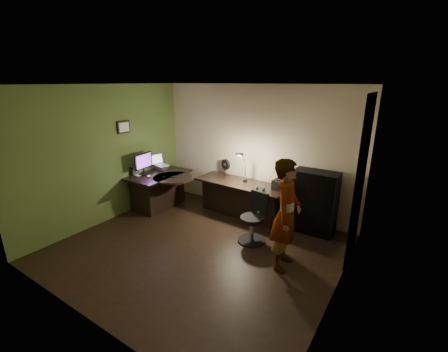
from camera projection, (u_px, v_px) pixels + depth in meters
The scene contains 27 objects.
floor at pixel (198, 248), 5.16m from camera, with size 4.50×4.00×0.01m, color black.
ceiling at pixel (193, 84), 4.34m from camera, with size 4.50×4.00×0.01m, color silver.
wall_back at pixel (255, 150), 6.35m from camera, with size 4.50×0.01×2.70m, color tan.
wall_front at pixel (77, 220), 3.15m from camera, with size 4.50×0.01×2.70m, color tan.
wall_left at pixel (106, 155), 5.93m from camera, with size 0.01×4.00×2.70m, color tan.
wall_right at pixel (344, 204), 3.57m from camera, with size 0.01×4.00×2.70m, color tan.
green_wall_overlay at pixel (107, 155), 5.92m from camera, with size 0.00×4.00×2.70m, color #4D662C.
arched_doorway at pixel (360, 182), 4.51m from camera, with size 0.01×0.90×2.60m, color black.
french_door at pixel (327, 246), 3.23m from camera, with size 0.02×0.92×2.10m, color white.
framed_picture at pixel (123, 127), 6.12m from camera, with size 0.04×0.30×0.25m, color black.
desk_left at pixel (160, 190), 6.76m from camera, with size 0.84×1.36×0.78m, color black.
desk_right at pixel (241, 199), 6.31m from camera, with size 1.98×0.69×0.74m, color black.
cabinet at pixel (314, 202), 5.56m from camera, with size 0.80×0.40×1.20m, color black.
laptop_stand at pixel (162, 167), 6.93m from camera, with size 0.22×0.18×0.09m, color silver.
laptop at pixel (161, 160), 6.88m from camera, with size 0.34×0.32×0.24m, color silver.
monitor at pixel (143, 167), 6.49m from camera, with size 0.10×0.52×0.35m, color black.
mouse at pixel (149, 176), 6.37m from camera, with size 0.06×0.09×0.03m, color silver.
phone at pixel (173, 177), 6.38m from camera, with size 0.06×0.12×0.01m, color black.
pen at pixel (164, 177), 6.34m from camera, with size 0.01×0.13×0.01m, color black.
speaker at pixel (132, 171), 6.45m from camera, with size 0.07×0.07×0.18m, color black.
notepad at pixel (139, 175), 6.50m from camera, with size 0.14×0.20×0.01m, color silver.
desk_fan at pixel (226, 167), 6.65m from camera, with size 0.24×0.13×0.37m, color black.
headphones at pixel (260, 188), 5.76m from camera, with size 0.18×0.08×0.09m, color #135590.
printer at pixel (287, 185), 5.76m from camera, with size 0.49×0.38×0.22m, color black.
desk_lamp at pixel (245, 166), 6.12m from camera, with size 0.17×0.33×0.72m, color black.
office_chair at pixel (252, 219), 5.25m from camera, with size 0.50×0.50×0.89m, color black.
person at pixel (286, 215), 4.42m from camera, with size 0.61×0.41×1.72m, color #D8A88C.
Camera 1 is at (2.87, -3.55, 2.75)m, focal length 24.00 mm.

